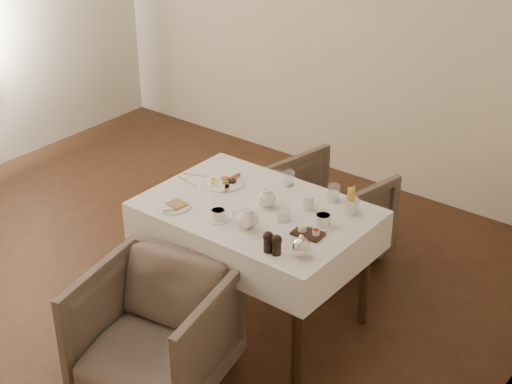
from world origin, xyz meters
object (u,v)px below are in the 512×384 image
object	(u,v)px
teapot_centre	(266,197)
armchair_far	(326,213)
breakfast_plate	(223,182)
armchair_near	(155,331)
table	(256,225)

from	to	relation	value
teapot_centre	armchair_far	bearing A→B (deg)	110.10
breakfast_plate	teapot_centre	distance (m)	0.39
armchair_far	armchair_near	bearing A→B (deg)	101.30
armchair_far	breakfast_plate	xyz separation A→B (m)	(-0.28, -0.72, 0.44)
armchair_near	table	bearing A→B (deg)	73.90
armchair_far	breakfast_plate	world-z (taller)	breakfast_plate
breakfast_plate	teapot_centre	xyz separation A→B (m)	(0.38, -0.07, 0.05)
table	armchair_near	distance (m)	0.86
table	breakfast_plate	bearing A→B (deg)	161.68
teapot_centre	armchair_near	bearing A→B (deg)	-83.22
armchair_far	teapot_centre	distance (m)	0.94
armchair_far	breakfast_plate	bearing A→B (deg)	79.50
table	teapot_centre	distance (m)	0.19
armchair_far	teapot_centre	xyz separation A→B (m)	(0.10, -0.79, 0.49)
armchair_near	armchair_far	size ratio (longest dim) A/B	1.03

